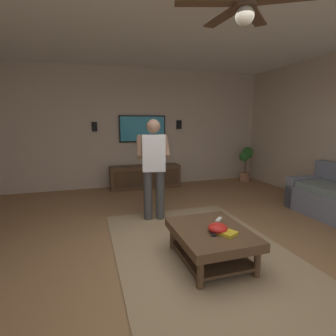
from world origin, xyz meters
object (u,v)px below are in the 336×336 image
at_px(tv, 143,129).
at_px(remote_black, 214,233).
at_px(wall_speaker_left, 179,125).
at_px(ceiling_fan, 245,7).
at_px(potted_plant_tall, 246,160).
at_px(media_console, 145,177).
at_px(wall_speaker_right, 94,127).
at_px(person_standing, 154,164).
at_px(bowl, 218,228).
at_px(book, 226,232).
at_px(coffee_table, 211,238).
at_px(vase_round, 159,160).
at_px(remote_white, 219,220).

bearing_deg(tv, remote_black, -1.00).
height_order(wall_speaker_left, ceiling_fan, ceiling_fan).
bearing_deg(potted_plant_tall, media_console, 86.57).
distance_m(potted_plant_tall, wall_speaker_right, 4.01).
relative_size(tv, person_standing, 0.71).
bearing_deg(media_console, ceiling_fan, 0.25).
xyz_separation_m(potted_plant_tall, bowl, (-3.55, 2.76, -0.15)).
bearing_deg(person_standing, remote_black, -160.50).
relative_size(wall_speaker_left, ceiling_fan, 0.19).
xyz_separation_m(book, wall_speaker_left, (4.04, -0.91, 1.12)).
distance_m(bowl, wall_speaker_left, 4.23).
height_order(bowl, remote_black, bowl).
distance_m(person_standing, wall_speaker_right, 2.57).
height_order(tv, bowl, tv).
distance_m(wall_speaker_left, ceiling_fan, 4.48).
distance_m(coffee_table, wall_speaker_right, 4.21).
bearing_deg(vase_round, remote_black, 173.39).
bearing_deg(vase_round, bowl, 174.26).
relative_size(book, wall_speaker_right, 1.00).
bearing_deg(media_console, wall_speaker_left, 104.74).
height_order(coffee_table, book, book).
bearing_deg(vase_round, wall_speaker_left, -68.24).
height_order(tv, wall_speaker_right, tv).
height_order(person_standing, potted_plant_tall, person_standing).
bearing_deg(potted_plant_tall, vase_round, 85.69).
height_order(remote_white, wall_speaker_right, wall_speaker_right).
relative_size(person_standing, remote_black, 10.93).
distance_m(tv, remote_white, 3.81).
bearing_deg(bowl, wall_speaker_right, 15.95).
height_order(tv, ceiling_fan, ceiling_fan).
bearing_deg(wall_speaker_left, remote_white, 167.73).
xyz_separation_m(remote_black, vase_round, (3.77, -0.44, 0.25)).
bearing_deg(remote_black, book, -78.17).
relative_size(media_console, remote_black, 11.33).
bearing_deg(remote_black, coffee_table, 15.25).
relative_size(person_standing, remote_white, 10.93).
relative_size(bowl, book, 0.98).
xyz_separation_m(book, wall_speaker_right, (4.04, 1.20, 1.07)).
height_order(potted_plant_tall, remote_white, potted_plant_tall).
height_order(person_standing, bowl, person_standing).
bearing_deg(media_console, wall_speaker_right, -102.51).
relative_size(potted_plant_tall, ceiling_fan, 0.79).
height_order(coffee_table, ceiling_fan, ceiling_fan).
xyz_separation_m(potted_plant_tall, book, (-3.62, 2.70, -0.18)).
relative_size(potted_plant_tall, wall_speaker_right, 4.28).
bearing_deg(potted_plant_tall, remote_black, 141.85).
xyz_separation_m(bowl, vase_round, (3.73, -0.38, 0.21)).
bearing_deg(potted_plant_tall, tv, 81.61).
bearing_deg(wall_speaker_right, book, -163.53).
height_order(coffee_table, bowl, bowl).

